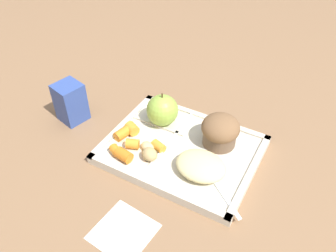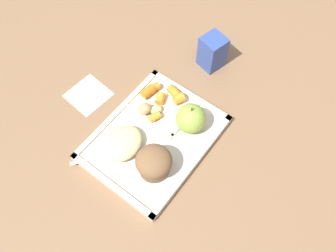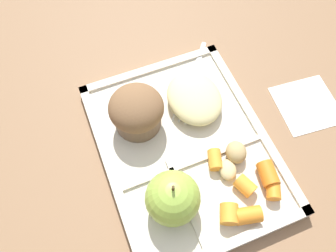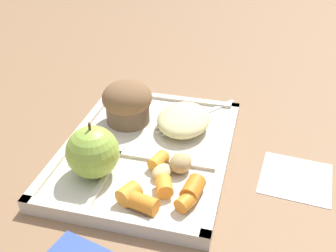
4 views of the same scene
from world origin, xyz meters
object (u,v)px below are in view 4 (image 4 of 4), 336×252
Objects in this scene: lunch_tray at (147,151)px; green_apple at (93,152)px; plastic_fork at (191,119)px; bran_muffin at (127,102)px.

lunch_tray is 0.10m from green_apple.
green_apple is 0.58× the size of plastic_fork.
green_apple is at bearing 145.91° from lunch_tray.
green_apple reaches higher than bran_muffin.
lunch_tray reaches higher than plastic_fork.
bran_muffin reaches higher than plastic_fork.
green_apple reaches higher than lunch_tray.
plastic_fork is (0.17, -0.10, -0.03)m from green_apple.
plastic_fork is at bearing -30.45° from green_apple.
bran_muffin is 0.57× the size of plastic_fork.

